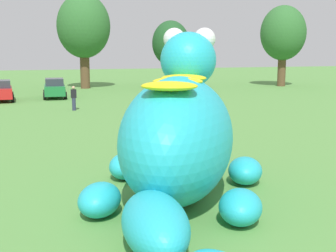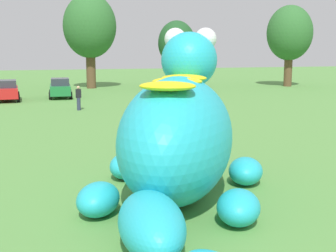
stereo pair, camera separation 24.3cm
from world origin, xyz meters
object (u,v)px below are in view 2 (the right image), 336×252
object	(u,v)px
car_red	(7,90)
spectator_near_inflatable	(79,98)
giant_inflatable_creature	(177,137)
spectator_mid_field	(161,94)
car_green	(60,88)

from	to	relation	value
car_red	spectator_near_inflatable	xyz separation A→B (m)	(5.28, -7.28, -0.01)
giant_inflatable_creature	car_red	bearing A→B (deg)	103.73
spectator_near_inflatable	spectator_mid_field	world-z (taller)	same
car_red	spectator_mid_field	xyz separation A→B (m)	(11.54, -6.22, -0.01)
car_green	spectator_near_inflatable	bearing A→B (deg)	-83.46
car_red	giant_inflatable_creature	bearing A→B (deg)	-76.27
car_green	spectator_near_inflatable	xyz separation A→B (m)	(0.97, -8.49, -0.01)
car_green	spectator_near_inflatable	distance (m)	8.54
car_red	car_green	bearing A→B (deg)	15.60
car_red	spectator_mid_field	bearing A→B (deg)	-28.32
car_red	car_green	distance (m)	4.48
spectator_near_inflatable	spectator_mid_field	size ratio (longest dim) A/B	1.00
giant_inflatable_creature	spectator_mid_field	size ratio (longest dim) A/B	5.86
giant_inflatable_creature	spectator_near_inflatable	world-z (taller)	giant_inflatable_creature
spectator_mid_field	spectator_near_inflatable	bearing A→B (deg)	-170.33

